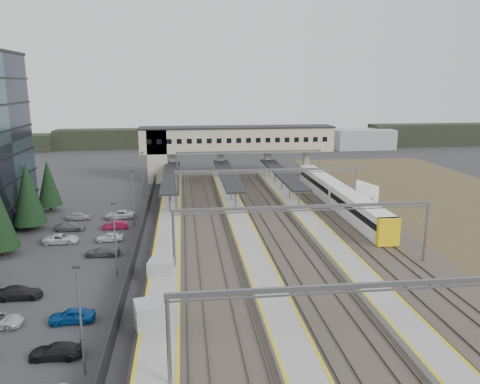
{
  "coord_description": "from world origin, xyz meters",
  "views": [
    {
      "loc": [
        -0.74,
        -55.09,
        19.81
      ],
      "look_at": [
        7.53,
        12.64,
        4.0
      ],
      "focal_mm": 35.0,
      "sensor_mm": 36.0,
      "label": 1
    }
  ],
  "objects": [
    {
      "name": "relay_cabin_far",
      "position": [
        -3.37,
        -9.65,
        1.12
      ],
      "size": [
        2.75,
        2.41,
        2.24
      ],
      "color": "#969A9C",
      "rests_on": "ground"
    },
    {
      "name": "treeline_far",
      "position": [
        23.81,
        92.28,
        2.95
      ],
      "size": [
        170.0,
        19.0,
        7.0
      ],
      "color": "black",
      "rests_on": "ground"
    },
    {
      "name": "footbridge",
      "position": [
        7.7,
        42.0,
        7.93
      ],
      "size": [
        40.4,
        6.4,
        11.2
      ],
      "color": "#BBAB8F",
      "rests_on": "ground"
    },
    {
      "name": "relay_cabin_near",
      "position": [
        -3.33,
        -19.87,
        1.35
      ],
      "size": [
        3.67,
        3.01,
        2.7
      ],
      "color": "#969A9C",
      "rests_on": "ground"
    },
    {
      "name": "ground",
      "position": [
        0.0,
        0.0,
        0.0
      ],
      "size": [
        220.0,
        220.0,
        0.0
      ],
      "primitive_type": "plane",
      "color": "#2B2B2D",
      "rests_on": "ground"
    },
    {
      "name": "rail_corridor",
      "position": [
        9.34,
        5.0,
        0.29
      ],
      "size": [
        34.0,
        90.0,
        0.92
      ],
      "color": "#3C352E",
      "rests_on": "ground"
    },
    {
      "name": "car_park",
      "position": [
        -13.43,
        -6.33,
        0.59
      ],
      "size": [
        10.48,
        44.61,
        1.3
      ],
      "color": "#ACADB1",
      "rests_on": "ground"
    },
    {
      "name": "lampposts",
      "position": [
        -8.0,
        1.25,
        4.34
      ],
      "size": [
        0.5,
        53.25,
        8.07
      ],
      "color": "slate",
      "rests_on": "ground"
    },
    {
      "name": "billboard",
      "position": [
        27.39,
        12.87,
        3.23
      ],
      "size": [
        1.56,
        5.61,
        4.84
      ],
      "color": "slate",
      "rests_on": "ground"
    },
    {
      "name": "gantries",
      "position": [
        12.0,
        3.0,
        6.0
      ],
      "size": [
        28.4,
        62.28,
        7.17
      ],
      "color": "slate",
      "rests_on": "ground"
    },
    {
      "name": "fence",
      "position": [
        -6.5,
        5.0,
        1.0
      ],
      "size": [
        0.08,
        90.0,
        2.0
      ],
      "color": "#26282B",
      "rests_on": "ground"
    },
    {
      "name": "train",
      "position": [
        24.0,
        16.06,
        2.01
      ],
      "size": [
        2.8,
        38.97,
        3.53
      ],
      "color": "white",
      "rests_on": "ground"
    },
    {
      "name": "canopies",
      "position": [
        7.0,
        27.0,
        3.92
      ],
      "size": [
        23.1,
        30.0,
        3.28
      ],
      "color": "black",
      "rests_on": "ground"
    }
  ]
}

